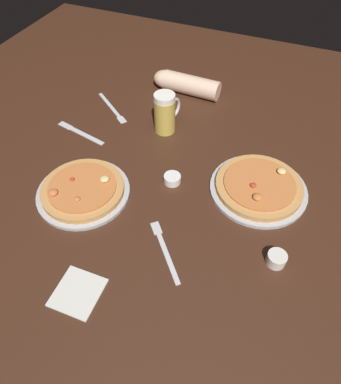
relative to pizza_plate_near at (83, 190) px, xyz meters
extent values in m
cube|color=#3D2114|center=(0.26, 0.10, -0.03)|extent=(2.40, 2.40, 0.03)
cylinder|color=#B2B2B7|center=(0.00, 0.00, -0.01)|extent=(0.30, 0.30, 0.01)
cylinder|color=tan|center=(0.00, 0.00, 0.00)|extent=(0.26, 0.26, 0.02)
cylinder|color=#C67038|center=(0.00, 0.00, 0.02)|extent=(0.22, 0.22, 0.01)
ellipsoid|color=#C67038|center=(-0.06, -0.06, 0.03)|extent=(0.03, 0.03, 0.01)
ellipsoid|color=#DBC67A|center=(0.06, 0.05, 0.03)|extent=(0.03, 0.03, 0.02)
ellipsoid|color=#C67038|center=(0.02, -0.05, 0.02)|extent=(0.02, 0.02, 0.01)
ellipsoid|color=#B73823|center=(-0.04, 0.01, 0.02)|extent=(0.02, 0.02, 0.01)
cylinder|color=#B2B2B7|center=(0.52, 0.23, -0.01)|extent=(0.31, 0.31, 0.01)
cylinder|color=tan|center=(0.52, 0.23, 0.00)|extent=(0.28, 0.28, 0.02)
cylinder|color=#C67038|center=(0.52, 0.23, 0.02)|extent=(0.23, 0.23, 0.01)
ellipsoid|color=#B73823|center=(0.50, 0.20, 0.02)|extent=(0.02, 0.02, 0.01)
ellipsoid|color=#DBC67A|center=(0.57, 0.30, 0.03)|extent=(0.03, 0.03, 0.01)
ellipsoid|color=#C67038|center=(0.52, 0.16, 0.03)|extent=(0.03, 0.03, 0.01)
cylinder|color=gold|center=(0.12, 0.40, 0.05)|extent=(0.08, 0.08, 0.13)
cylinder|color=white|center=(0.12, 0.40, 0.13)|extent=(0.08, 0.08, 0.02)
torus|color=silver|center=(0.13, 0.45, 0.05)|extent=(0.03, 0.09, 0.09)
cylinder|color=silver|center=(0.62, -0.02, 0.00)|extent=(0.05, 0.05, 0.04)
cylinder|color=white|center=(0.24, 0.16, 0.00)|extent=(0.06, 0.06, 0.03)
cube|color=silver|center=(0.17, -0.30, -0.01)|extent=(0.12, 0.12, 0.01)
cube|color=silver|center=(0.34, -0.11, -0.01)|extent=(0.13, 0.14, 0.01)
cube|color=silver|center=(0.27, -0.04, -0.01)|extent=(0.05, 0.05, 0.00)
cube|color=silver|center=(-0.15, 0.25, -0.01)|extent=(0.18, 0.06, 0.01)
cube|color=silver|center=(-0.25, 0.27, -0.01)|extent=(0.06, 0.04, 0.00)
cube|color=silver|center=(-0.16, 0.46, -0.01)|extent=(0.17, 0.13, 0.01)
cube|color=silver|center=(-0.07, 0.39, -0.01)|extent=(0.05, 0.05, 0.00)
cylinder|color=beige|center=(0.12, 0.67, 0.02)|extent=(0.24, 0.09, 0.08)
ellipsoid|color=beige|center=(0.00, 0.67, 0.02)|extent=(0.10, 0.08, 0.07)
camera|label=1|loc=(0.54, -0.58, 0.84)|focal=32.83mm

